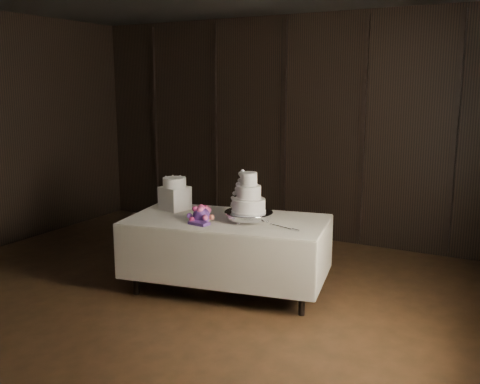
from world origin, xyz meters
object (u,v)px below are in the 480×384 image
at_px(small_cake, 174,182).
at_px(box_pedestal, 175,198).
at_px(bouquet, 201,215).
at_px(wedding_cake, 245,196).
at_px(display_table, 227,251).
at_px(cake_stand, 249,216).

bearing_deg(small_cake, box_pedestal, 0.00).
bearing_deg(bouquet, wedding_cake, 31.94).
bearing_deg(small_cake, display_table, -7.39).
relative_size(bouquet, box_pedestal, 1.58).
xyz_separation_m(bouquet, small_cake, (-0.53, 0.30, 0.23)).
xyz_separation_m(display_table, small_cake, (-0.70, 0.09, 0.64)).
height_order(wedding_cake, small_cake, wedding_cake).
bearing_deg(cake_stand, wedding_cake, -150.26).
bearing_deg(small_cake, bouquet, -29.47).
bearing_deg(wedding_cake, cake_stand, 44.51).
relative_size(cake_stand, wedding_cake, 1.22).
relative_size(wedding_cake, bouquet, 0.96).
distance_m(cake_stand, bouquet, 0.47).
xyz_separation_m(display_table, bouquet, (-0.17, -0.21, 0.41)).
bearing_deg(bouquet, box_pedestal, 150.53).
xyz_separation_m(cake_stand, wedding_cake, (-0.03, -0.02, 0.20)).
bearing_deg(box_pedestal, cake_stand, -3.11).
bearing_deg(small_cake, wedding_cake, -4.27).
distance_m(wedding_cake, bouquet, 0.47).
height_order(display_table, cake_stand, cake_stand).
relative_size(display_table, cake_stand, 4.45).
distance_m(display_table, bouquet, 0.49).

